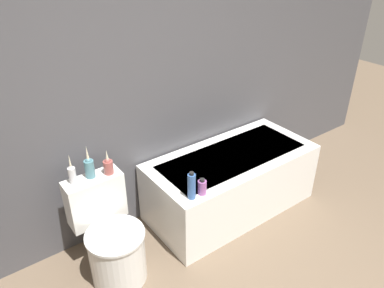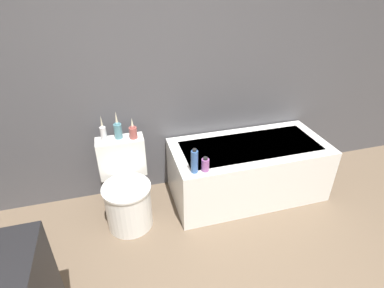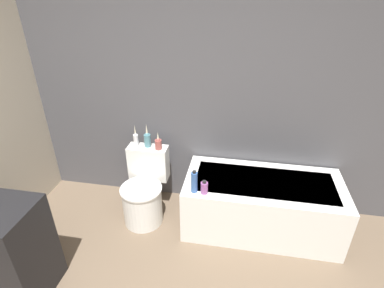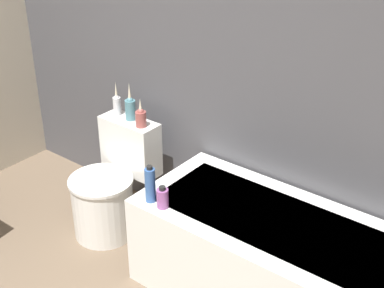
{
  "view_description": "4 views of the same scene",
  "coord_description": "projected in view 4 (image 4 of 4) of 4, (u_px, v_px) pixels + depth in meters",
  "views": [
    {
      "loc": [
        -1.14,
        -0.26,
        2.28
      ],
      "look_at": [
        0.17,
        1.52,
        1.02
      ],
      "focal_mm": 35.0,
      "sensor_mm": 36.0,
      "label": 1
    },
    {
      "loc": [
        -0.41,
        -0.45,
        2.05
      ],
      "look_at": [
        0.14,
        1.51,
        0.84
      ],
      "focal_mm": 28.0,
      "sensor_mm": 36.0,
      "label": 2
    },
    {
      "loc": [
        0.53,
        -0.66,
        2.28
      ],
      "look_at": [
        0.11,
        1.7,
        0.96
      ],
      "focal_mm": 28.0,
      "sensor_mm": 36.0,
      "label": 3
    },
    {
      "loc": [
        1.89,
        -0.32,
        2.26
      ],
      "look_at": [
        0.37,
        1.62,
        0.95
      ],
      "focal_mm": 50.0,
      "sensor_mm": 36.0,
      "label": 4
    }
  ],
  "objects": [
    {
      "name": "wall_back_tiled",
      "position": [
        202.0,
        41.0,
        3.22
      ],
      "size": [
        6.4,
        0.06,
        2.6
      ],
      "color": "#4C4C51",
      "rests_on": "ground_plane"
    },
    {
      "name": "bathtub",
      "position": [
        271.0,
        261.0,
        2.97
      ],
      "size": [
        1.52,
        0.72,
        0.57
      ],
      "color": "white",
      "rests_on": "ground"
    },
    {
      "name": "toilet",
      "position": [
        111.0,
        189.0,
        3.59
      ],
      "size": [
        0.43,
        0.59,
        0.74
      ],
      "color": "white",
      "rests_on": "ground"
    },
    {
      "name": "vase_gold",
      "position": [
        117.0,
        104.0,
        3.58
      ],
      "size": [
        0.05,
        0.05,
        0.23
      ],
      "color": "silver",
      "rests_on": "toilet"
    },
    {
      "name": "vase_silver",
      "position": [
        130.0,
        107.0,
        3.5
      ],
      "size": [
        0.07,
        0.07,
        0.26
      ],
      "color": "teal",
      "rests_on": "toilet"
    },
    {
      "name": "vase_bronze",
      "position": [
        141.0,
        117.0,
        3.42
      ],
      "size": [
        0.07,
        0.07,
        0.2
      ],
      "color": "#994C47",
      "rests_on": "toilet"
    },
    {
      "name": "shampoo_bottle_tall",
      "position": [
        150.0,
        185.0,
        2.95
      ],
      "size": [
        0.06,
        0.06,
        0.23
      ],
      "color": "#335999",
      "rests_on": "bathtub"
    },
    {
      "name": "shampoo_bottle_short",
      "position": [
        163.0,
        198.0,
        2.92
      ],
      "size": [
        0.07,
        0.07,
        0.13
      ],
      "color": "#8C4C8C",
      "rests_on": "bathtub"
    }
  ]
}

